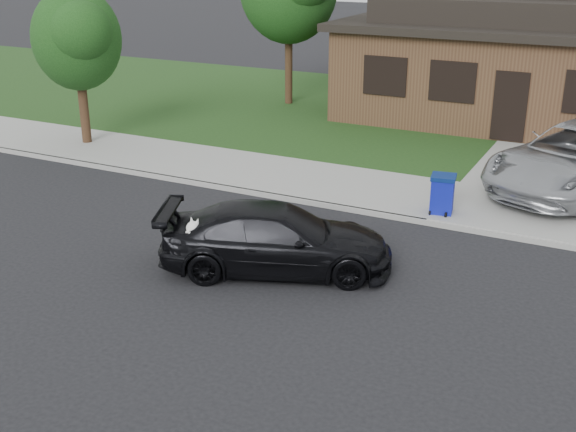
% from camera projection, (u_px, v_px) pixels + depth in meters
% --- Properties ---
extents(ground, '(120.00, 120.00, 0.00)m').
position_uv_depth(ground, '(198.00, 250.00, 14.72)').
color(ground, black).
rests_on(ground, ground).
extents(sidewalk, '(60.00, 3.00, 0.12)m').
position_uv_depth(sidewalk, '(304.00, 180.00, 18.86)').
color(sidewalk, gray).
rests_on(sidewalk, ground).
extents(curb, '(60.00, 0.12, 0.12)m').
position_uv_depth(curb, '(277.00, 197.00, 17.61)').
color(curb, gray).
rests_on(curb, ground).
extents(lawn, '(60.00, 13.00, 0.13)m').
position_uv_depth(lawn, '(402.00, 117.00, 25.52)').
color(lawn, '#193814').
rests_on(lawn, ground).
extents(driveway, '(4.50, 13.00, 0.14)m').
position_uv_depth(driveway, '(570.00, 160.00, 20.48)').
color(driveway, gray).
rests_on(driveway, ground).
extents(sedan, '(4.74, 3.36, 1.27)m').
position_uv_depth(sedan, '(276.00, 239.00, 13.65)').
color(sedan, black).
rests_on(sedan, ground).
extents(recycling_bin, '(0.62, 0.62, 0.90)m').
position_uv_depth(recycling_bin, '(442.00, 194.00, 16.24)').
color(recycling_bin, '#0E179B').
rests_on(recycling_bin, sidewalk).
extents(house, '(12.60, 8.60, 4.65)m').
position_uv_depth(house, '(536.00, 58.00, 24.75)').
color(house, '#422B1C').
rests_on(house, ground).
extents(tree_2, '(2.73, 2.60, 4.59)m').
position_uv_depth(tree_2, '(78.00, 38.00, 20.92)').
color(tree_2, '#332114').
rests_on(tree_2, ground).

